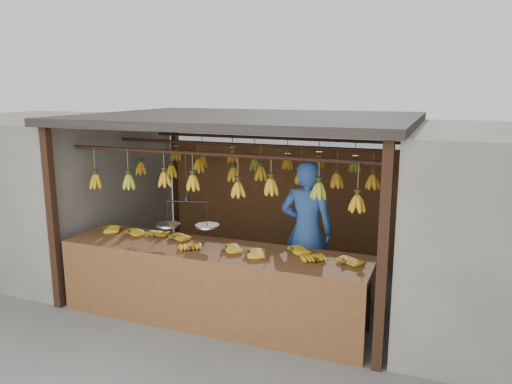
% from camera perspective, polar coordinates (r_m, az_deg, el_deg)
% --- Properties ---
extents(ground, '(80.00, 80.00, 0.00)m').
position_cam_1_polar(ground, '(7.18, -0.89, -10.67)').
color(ground, '#5B5B57').
extents(stall, '(4.30, 3.30, 2.40)m').
position_cam_1_polar(stall, '(6.98, 0.09, 5.44)').
color(stall, black).
rests_on(stall, ground).
extents(neighbor_left, '(3.00, 3.00, 2.30)m').
position_cam_1_polar(neighbor_left, '(8.81, -23.14, 0.43)').
color(neighbor_left, slate).
rests_on(neighbor_left, ground).
extents(counter, '(3.72, 0.85, 0.96)m').
position_cam_1_polar(counter, '(5.87, -5.46, -8.47)').
color(counter, brown).
rests_on(counter, ground).
extents(hanging_bananas, '(3.62, 2.24, 0.39)m').
position_cam_1_polar(hanging_bananas, '(6.72, -0.93, 2.16)').
color(hanging_bananas, '#C78915').
rests_on(hanging_bananas, ground).
extents(balance_scale, '(0.75, 0.42, 0.90)m').
position_cam_1_polar(balance_scale, '(6.11, -7.82, -3.39)').
color(balance_scale, black).
rests_on(balance_scale, ground).
extents(vendor, '(0.72, 0.51, 1.87)m').
position_cam_1_polar(vendor, '(6.48, 5.81, -4.50)').
color(vendor, '#3359A5').
rests_on(vendor, ground).
extents(bag_bundles, '(0.08, 0.26, 1.24)m').
position_cam_1_polar(bag_bundles, '(7.71, 16.50, -1.82)').
color(bag_bundles, red).
rests_on(bag_bundles, ground).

